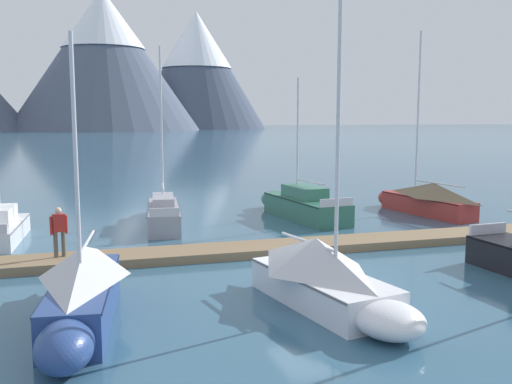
# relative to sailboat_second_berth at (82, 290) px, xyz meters

# --- Properties ---
(ground_plane) EXTENTS (700.00, 700.00, 0.00)m
(ground_plane) POSITION_rel_sailboat_second_berth_xyz_m (6.85, 1.59, -0.85)
(ground_plane) COLOR #335B75
(mountain_central_massif) EXTENTS (75.13, 75.13, 55.09)m
(mountain_central_massif) POSITION_rel_sailboat_second_berth_xyz_m (13.51, 223.49, 27.86)
(mountain_central_massif) COLOR #4C566B
(mountain_central_massif) RESTS_ON ground
(mountain_shoulder_ridge) EXTENTS (63.39, 63.39, 53.12)m
(mountain_shoulder_ridge) POSITION_rel_sailboat_second_berth_xyz_m (56.04, 246.60, 27.21)
(mountain_shoulder_ridge) COLOR #424C60
(mountain_shoulder_ridge) RESTS_ON ground
(dock) EXTENTS (25.04, 2.64, 0.30)m
(dock) POSITION_rel_sailboat_second_berth_xyz_m (6.85, 5.59, -0.71)
(dock) COLOR #846B4C
(dock) RESTS_ON ground
(sailboat_second_berth) EXTENTS (2.25, 6.37, 6.87)m
(sailboat_second_berth) POSITION_rel_sailboat_second_berth_xyz_m (0.00, 0.00, 0.00)
(sailboat_second_berth) COLOR navy
(sailboat_second_berth) RESTS_ON ground
(sailboat_mid_dock_port) EXTENTS (2.24, 7.31, 8.19)m
(sailboat_mid_dock_port) POSITION_rel_sailboat_second_berth_xyz_m (3.87, 12.48, -0.26)
(sailboat_mid_dock_port) COLOR #93939E
(sailboat_mid_dock_port) RESTS_ON ground
(sailboat_mid_dock_starboard) EXTENTS (2.74, 6.05, 7.86)m
(sailboat_mid_dock_starboard) POSITION_rel_sailboat_second_berth_xyz_m (6.14, -0.63, -0.04)
(sailboat_mid_dock_starboard) COLOR white
(sailboat_mid_dock_starboard) RESTS_ON ground
(sailboat_far_berth) EXTENTS (2.42, 7.44, 6.91)m
(sailboat_far_berth) POSITION_rel_sailboat_second_berth_xyz_m (10.67, 12.26, -0.21)
(sailboat_far_berth) COLOR #336B56
(sailboat_far_berth) RESTS_ON ground
(sailboat_end_of_dock) EXTENTS (2.18, 6.62, 9.34)m
(sailboat_end_of_dock) POSITION_rel_sailboat_second_berth_xyz_m (17.16, 10.99, -0.02)
(sailboat_end_of_dock) COLOR #B2332D
(sailboat_end_of_dock) RESTS_ON ground
(person_on_dock) EXTENTS (0.57, 0.32, 1.69)m
(person_on_dock) POSITION_rel_sailboat_second_berth_xyz_m (-0.61, 5.99, 0.41)
(person_on_dock) COLOR brown
(person_on_dock) RESTS_ON dock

